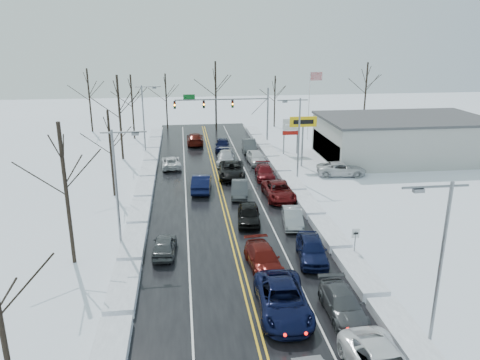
{
  "coord_description": "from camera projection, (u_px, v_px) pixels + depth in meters",
  "views": [
    {
      "loc": [
        -3.63,
        -36.84,
        15.54
      ],
      "look_at": [
        1.48,
        3.65,
        2.5
      ],
      "focal_mm": 35.0,
      "sensor_mm": 36.0,
      "label": 1
    }
  ],
  "objects": [
    {
      "name": "tree_far_d",
      "position": [
        275.0,
        91.0,
        77.87
      ],
      "size": [
        3.4,
        3.4,
        8.5
      ],
      "color": "#2D231C",
      "rests_on": "ground"
    },
    {
      "name": "tree_far_c",
      "position": [
        216.0,
        82.0,
        74.73
      ],
      "size": [
        4.4,
        4.4,
        11.0
      ],
      "color": "#2D231C",
      "rests_on": "ground"
    },
    {
      "name": "tree_left_b",
      "position": [
        63.0,
        167.0,
        30.81
      ],
      "size": [
        4.0,
        4.0,
        10.0
      ],
      "color": "#2D231C",
      "rests_on": "ground"
    },
    {
      "name": "queued_car_15",
      "position": [
        265.0,
        178.0,
        51.63
      ],
      "size": [
        2.32,
        4.97,
        1.4
      ],
      "primitive_type": "imported",
      "rotation": [
        0.0,
        0.0,
        -0.07
      ],
      "color": "#520B0F",
      "rests_on": "ground"
    },
    {
      "name": "parked_car_0",
      "position": [
        341.0,
        175.0,
        52.73
      ],
      "size": [
        5.73,
        3.18,
        1.52
      ],
      "primitive_type": "imported",
      "rotation": [
        0.0,
        0.0,
        1.44
      ],
      "color": "silver",
      "rests_on": "ground"
    },
    {
      "name": "queued_car_8",
      "position": [
        222.0,
        151.0,
        63.62
      ],
      "size": [
        2.38,
        4.95,
        1.63
      ],
      "primitive_type": "imported",
      "rotation": [
        0.0,
        0.0,
        -0.1
      ],
      "color": "black",
      "rests_on": "ground"
    },
    {
      "name": "oncoming_car_1",
      "position": [
        171.0,
        168.0,
        55.72
      ],
      "size": [
        2.5,
        4.92,
        1.33
      ],
      "primitive_type": "imported",
      "rotation": [
        0.0,
        0.0,
        3.2
      ],
      "color": "silver",
      "rests_on": "ground"
    },
    {
      "name": "queued_car_5",
      "position": [
        240.0,
        196.0,
        46.14
      ],
      "size": [
        2.14,
        4.66,
        1.48
      ],
      "primitive_type": "imported",
      "rotation": [
        0.0,
        0.0,
        -0.13
      ],
      "color": "#383A3D",
      "rests_on": "ground"
    },
    {
      "name": "queued_car_4",
      "position": [
        249.0,
        223.0,
        39.64
      ],
      "size": [
        2.36,
        4.79,
        1.57
      ],
      "primitive_type": "imported",
      "rotation": [
        0.0,
        0.0,
        -0.11
      ],
      "color": "black",
      "rests_on": "ground"
    },
    {
      "name": "oncoming_car_2",
      "position": [
        195.0,
        144.0,
        67.2
      ],
      "size": [
        2.37,
        5.68,
        1.64
      ],
      "primitive_type": "imported",
      "rotation": [
        0.0,
        0.0,
        3.13
      ],
      "color": "#4F110A",
      "rests_on": "ground"
    },
    {
      "name": "used_vehicles_sign",
      "position": [
        291.0,
        129.0,
        61.01
      ],
      "size": [
        2.2,
        0.22,
        4.65
      ],
      "color": "slate",
      "rests_on": "ground"
    },
    {
      "name": "streetlight_se",
      "position": [
        438.0,
        255.0,
        22.34
      ],
      "size": [
        3.2,
        0.25,
        9.0
      ],
      "color": "slate",
      "rests_on": "ground"
    },
    {
      "name": "tree_far_a",
      "position": [
        88.0,
        88.0,
        73.5
      ],
      "size": [
        4.0,
        4.0,
        10.0
      ],
      "color": "#2D231C",
      "rests_on": "ground"
    },
    {
      "name": "flagpole",
      "position": [
        310.0,
        100.0,
        68.33
      ],
      "size": [
        1.87,
        1.2,
        10.0
      ],
      "color": "silver",
      "rests_on": "ground"
    },
    {
      "name": "tires_plus_sign",
      "position": [
        303.0,
        125.0,
        54.82
      ],
      "size": [
        3.2,
        0.34,
        6.0
      ],
      "color": "slate",
      "rests_on": "ground"
    },
    {
      "name": "speed_limit_sign",
      "position": [
        355.0,
        238.0,
        32.9
      ],
      "size": [
        0.55,
        0.09,
        2.35
      ],
      "color": "slate",
      "rests_on": "ground"
    },
    {
      "name": "streetlight_nw",
      "position": [
        145.0,
        114.0,
        60.05
      ],
      "size": [
        3.2,
        0.25,
        9.0
      ],
      "color": "slate",
      "rests_on": "ground"
    },
    {
      "name": "parked_car_2",
      "position": [
        324.0,
        153.0,
        62.55
      ],
      "size": [
        1.9,
        4.22,
        1.41
      ],
      "primitive_type": "imported",
      "rotation": [
        0.0,
        0.0,
        3.2
      ],
      "color": "black",
      "rests_on": "ground"
    },
    {
      "name": "queued_car_2",
      "position": [
        282.0,
        313.0,
        27.03
      ],
      "size": [
        3.14,
        6.3,
        1.72
      ],
      "primitive_type": "imported",
      "rotation": [
        0.0,
        0.0,
        -0.05
      ],
      "color": "black",
      "rests_on": "ground"
    },
    {
      "name": "queued_car_17",
      "position": [
        249.0,
        152.0,
        63.09
      ],
      "size": [
        1.95,
        5.01,
        1.62
      ],
      "primitive_type": "imported",
      "rotation": [
        0.0,
        0.0,
        -0.05
      ],
      "color": "#404245",
      "rests_on": "ground"
    },
    {
      "name": "queued_car_12",
      "position": [
        311.0,
        260.0,
        33.29
      ],
      "size": [
        2.59,
        5.1,
        1.66
      ],
      "primitive_type": "imported",
      "rotation": [
        0.0,
        0.0,
        -0.13
      ],
      "color": "#0B1133",
      "rests_on": "ground"
    },
    {
      "name": "tree_far_e",
      "position": [
        366.0,
        81.0,
        79.83
      ],
      "size": [
        4.2,
        4.2,
        10.5
      ],
      "color": "#2D231C",
      "rests_on": "ground"
    },
    {
      "name": "traffic_signal_mast",
      "position": [
        232.0,
        107.0,
        65.17
      ],
      "size": [
        13.28,
        0.39,
        8.0
      ],
      "color": "slate",
      "rests_on": "ground"
    },
    {
      "name": "tree_left_c",
      "position": [
        110.0,
        137.0,
        44.48
      ],
      "size": [
        3.4,
        3.4,
        8.5
      ],
      "color": "#2D231C",
      "rests_on": "ground"
    },
    {
      "name": "tree_left_d",
      "position": [
        119.0,
        101.0,
        57.2
      ],
      "size": [
        4.2,
        4.2,
        10.5
      ],
      "color": "#2D231C",
      "rests_on": "ground"
    },
    {
      "name": "queued_car_11",
      "position": [
        342.0,
        314.0,
        26.86
      ],
      "size": [
        2.02,
        4.83,
        1.39
      ],
      "primitive_type": "imported",
      "rotation": [
        0.0,
        0.0,
        -0.01
      ],
      "color": "#44464A",
      "rests_on": "ground"
    },
    {
      "name": "oncoming_car_0",
      "position": [
        202.0,
        191.0,
        47.65
      ],
      "size": [
        2.36,
        5.33,
        1.7
      ],
      "primitive_type": "imported",
      "rotation": [
        0.0,
        0.0,
        3.03
      ],
      "color": "black",
      "rests_on": "ground"
    },
    {
      "name": "dealership_building",
      "position": [
        402.0,
        138.0,
        59.04
      ],
      "size": [
        20.4,
        12.4,
        5.3
      ],
      "color": "#A8A8A3",
      "rests_on": "ground"
    },
    {
      "name": "ground",
      "position": [
        228.0,
        221.0,
        39.98
      ],
      "size": [
        160.0,
        160.0,
        0.0
      ],
      "primitive_type": "plane",
      "color": "white",
      "rests_on": "ground"
    },
    {
      "name": "oncoming_car_3",
      "position": [
        165.0,
        254.0,
        34.13
      ],
      "size": [
        1.89,
        4.16,
        1.39
      ],
      "primitive_type": "imported",
      "rotation": [
        0.0,
        0.0,
        3.08
      ],
      "color": "#46494C",
      "rests_on": "ground"
    },
    {
      "name": "parked_car_1",
      "position": [
        351.0,
        163.0,
        57.74
      ],
      "size": [
        2.51,
        5.77,
        1.65
      ],
      "primitive_type": "imported",
      "rotation": [
        0.0,
        0.0,
        0.03
      ],
      "color": "#3E4043",
      "rests_on": "ground"
    },
    {
      "name": "queued_car_14",
      "position": [
        278.0,
        198.0,
        45.47
      ],
      "size": [
        2.68,
        5.67,
        1.56
      ],
      "primitive_type": "imported",
      "rotation": [
        0.0,
        0.0,
        0.02
      ],
      "color": "#4A090A",
      "rests_on": "ground"
    },
    {
      "name": "snow_bank_left",
      "position": [
        140.0,
        217.0,
        40.96
      ],
      "size": [
        1.75,
        72.0,
        0.62
      ],
      "primitive_type": "cube",
      "color": "white",
      "rests_on": "ground"
    },
    {
      "name": "queued_car_3",
      "position": [
        263.0,
        268.0,
        32.13
      ],
      "size": [
        2.38,
        5.12,
        1.45
      ],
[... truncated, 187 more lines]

